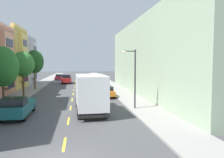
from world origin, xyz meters
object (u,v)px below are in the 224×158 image
object	(u,v)px
parked_wagon_white	(93,78)
parked_sedan_orange	(106,91)
delivery_box_truck	(90,91)
street_lamp	(133,74)
street_tree_third	(23,64)
street_tree_second	(2,67)
street_tree_farthest	(34,62)
parked_pickup_teal	(17,107)
parked_hatchback_burgundy	(59,77)
parked_sedan_navy	(100,84)
moving_red_sedan	(67,79)

from	to	relation	value
parked_wagon_white	parked_sedan_orange	world-z (taller)	parked_wagon_white
delivery_box_truck	parked_sedan_orange	world-z (taller)	delivery_box_truck
street_lamp	delivery_box_truck	world-z (taller)	street_lamp
street_tree_third	parked_sedan_orange	distance (m)	11.44
street_tree_third	parked_sedan_orange	bearing A→B (deg)	-9.42
street_tree_second	parked_wagon_white	xyz separation A→B (m)	(10.76, 32.66, -3.30)
street_tree_second	parked_wagon_white	distance (m)	34.55
street_tree_farthest	street_lamp	world-z (taller)	street_tree_farthest
street_tree_second	delivery_box_truck	distance (m)	8.94
parked_pickup_teal	parked_hatchback_burgundy	world-z (taller)	parked_pickup_teal
parked_sedan_navy	moving_red_sedan	size ratio (longest dim) A/B	0.94
parked_hatchback_burgundy	delivery_box_truck	bearing A→B (deg)	-81.16
moving_red_sedan	parked_sedan_orange	bearing A→B (deg)	-73.43
delivery_box_truck	parked_sedan_navy	size ratio (longest dim) A/B	1.61
delivery_box_truck	street_lamp	bearing A→B (deg)	8.63
parked_wagon_white	moving_red_sedan	distance (m)	8.56
delivery_box_truck	parked_hatchback_burgundy	size ratio (longest dim) A/B	1.82
parked_wagon_white	parked_hatchback_burgundy	size ratio (longest dim) A/B	1.18
parked_sedan_navy	street_tree_farthest	bearing A→B (deg)	-179.76
parked_pickup_teal	moving_red_sedan	distance (m)	30.28
parked_wagon_white	parked_sedan_orange	distance (m)	26.56
street_tree_farthest	parked_wagon_white	size ratio (longest dim) A/B	1.36
parked_hatchback_burgundy	parked_sedan_navy	size ratio (longest dim) A/B	0.88
street_lamp	parked_wagon_white	size ratio (longest dim) A/B	1.18
street_lamp	delivery_box_truck	xyz separation A→B (m)	(-4.11, -0.62, -1.52)
street_tree_farthest	parked_hatchback_burgundy	distance (m)	21.23
delivery_box_truck	parked_sedan_orange	xyz separation A→B (m)	(2.53, 8.90, -1.17)
street_tree_third	delivery_box_truck	xyz separation A→B (m)	(8.21, -10.68, -2.36)
street_tree_second	delivery_box_truck	xyz separation A→B (m)	(8.21, -2.80, -2.18)
street_tree_farthest	parked_sedan_orange	distance (m)	14.96
street_tree_second	parked_sedan_orange	xyz separation A→B (m)	(10.74, 6.10, -3.35)
parked_wagon_white	parked_pickup_teal	bearing A→B (deg)	-103.40
street_tree_third	parked_hatchback_burgundy	distance (m)	28.94
parked_sedan_orange	moving_red_sedan	size ratio (longest dim) A/B	0.94
parked_sedan_navy	moving_red_sedan	xyz separation A→B (m)	(-6.22, 10.92, 0.24)
street_tree_second	parked_sedan_navy	distance (m)	19.45
parked_sedan_orange	parked_pickup_teal	world-z (taller)	parked_pickup_teal
street_tree_second	street_lamp	size ratio (longest dim) A/B	1.06
delivery_box_truck	parked_hatchback_burgundy	bearing A→B (deg)	98.84
parked_pickup_teal	street_tree_farthest	bearing A→B (deg)	96.41
parked_hatchback_burgundy	moving_red_sedan	bearing A→B (deg)	-75.66
parked_sedan_orange	parked_pickup_teal	bearing A→B (deg)	-131.90
street_tree_farthest	parked_pickup_teal	bearing A→B (deg)	-83.59
parked_wagon_white	parked_sedan_navy	bearing A→B (deg)	-89.79
street_tree_second	moving_red_sedan	distance (m)	27.30
delivery_box_truck	moving_red_sedan	size ratio (longest dim) A/B	1.52
street_tree_second	moving_red_sedan	bearing A→B (deg)	80.23
street_lamp	parked_sedan_navy	world-z (taller)	street_lamp
parked_pickup_teal	parked_sedan_navy	distance (m)	21.13
delivery_box_truck	parked_sedan_orange	bearing A→B (deg)	74.14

